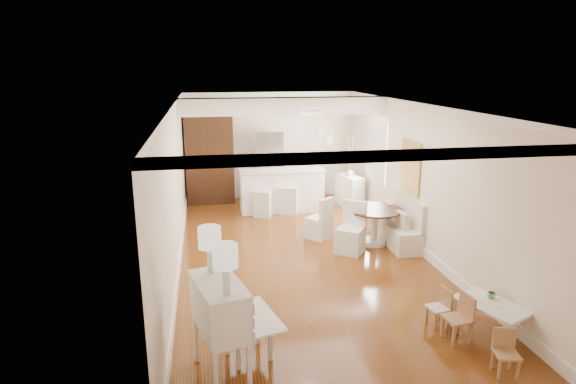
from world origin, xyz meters
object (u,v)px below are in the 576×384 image
object	(u,v)px
gustavian_armchair	(248,322)
kids_chair_c	(507,353)
kids_chair_a	(457,318)
slip_chair_near	(351,228)
dining_table	(374,227)
bar_stool_right	(289,192)
kids_table	(490,319)
sideboard	(349,191)
bar_stool_left	(263,196)
fridge	(283,166)
kids_chair_b	(438,307)
pantry_cabinet	(210,159)
breakfast_counter	(282,190)
slip_chair_far	(319,218)
secretary_bureau	(220,331)

from	to	relation	value
gustavian_armchair	kids_chair_c	xyz separation A→B (m)	(2.88, -0.88, -0.19)
kids_chair_a	slip_chair_near	xyz separation A→B (m)	(-0.45, 3.17, 0.17)
dining_table	bar_stool_right	size ratio (longest dim) A/B	1.03
kids_table	sideboard	world-z (taller)	sideboard
gustavian_armchair	bar_stool_right	xyz separation A→B (m)	(1.52, 5.78, 0.07)
bar_stool_right	kids_chair_a	bearing A→B (deg)	-63.00
bar_stool_left	kids_table	bearing A→B (deg)	-46.72
fridge	kids_chair_b	bearing A→B (deg)	-81.32
kids_chair_a	dining_table	bearing A→B (deg)	170.99
dining_table	slip_chair_near	world-z (taller)	slip_chair_near
pantry_cabinet	sideboard	xyz separation A→B (m)	(3.44, -0.99, -0.75)
kids_chair_b	sideboard	xyz separation A→B (m)	(0.51, 5.81, 0.13)
gustavian_armchair	sideboard	xyz separation A→B (m)	(3.13, 6.09, -0.06)
fridge	bar_stool_left	bearing A→B (deg)	-116.71
kids_chair_a	kids_chair_c	bearing A→B (deg)	8.21
kids_chair_a	slip_chair_near	world-z (taller)	slip_chair_near
dining_table	pantry_cabinet	distance (m)	4.90
kids_chair_a	bar_stool_left	world-z (taller)	bar_stool_left
breakfast_counter	bar_stool_left	xyz separation A→B (m)	(-0.51, -0.36, -0.02)
slip_chair_near	fridge	bearing A→B (deg)	135.18
slip_chair_far	pantry_cabinet	size ratio (longest dim) A/B	0.38
kids_chair_c	bar_stool_right	size ratio (longest dim) A/B	0.52
fridge	kids_table	bearing A→B (deg)	-77.32
secretary_bureau	pantry_cabinet	world-z (taller)	pantry_cabinet
dining_table	kids_chair_a	bearing A→B (deg)	-92.32
kids_table	gustavian_armchair	bearing A→B (deg)	178.82
slip_chair_near	bar_stool_right	distance (m)	2.82
slip_chair_near	sideboard	xyz separation A→B (m)	(0.90, 3.03, -0.09)
slip_chair_near	bar_stool_left	bearing A→B (deg)	153.62
kids_chair_a	fridge	bearing A→B (deg)	-178.02
dining_table	bar_stool_right	distance (m)	2.72
kids_chair_b	kids_chair_c	size ratio (longest dim) A/B	0.99
breakfast_counter	fridge	distance (m)	1.14
dining_table	slip_chair_near	size ratio (longest dim) A/B	1.10
gustavian_armchair	bar_stool_left	bearing A→B (deg)	-24.54
dining_table	fridge	world-z (taller)	fridge
kids_chair_a	breakfast_counter	distance (m)	6.26
kids_chair_a	sideboard	world-z (taller)	sideboard
slip_chair_far	breakfast_counter	distance (m)	2.12
secretary_bureau	bar_stool_left	bearing A→B (deg)	64.21
dining_table	fridge	bearing A→B (deg)	108.71
bar_stool_left	fridge	bearing A→B (deg)	84.54
kids_chair_c	dining_table	distance (m)	4.28
kids_chair_c	bar_stool_left	xyz separation A→B (m)	(-2.00, 6.52, 0.22)
sideboard	secretary_bureau	bearing A→B (deg)	-134.30
kids_chair_c	slip_chair_far	distance (m)	4.92
kids_table	kids_chair_b	world-z (taller)	kids_chair_b
secretary_bureau	slip_chair_far	distance (m)	4.81
kids_chair_b	kids_chair_c	world-z (taller)	kids_chair_c
slip_chair_near	pantry_cabinet	distance (m)	4.81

